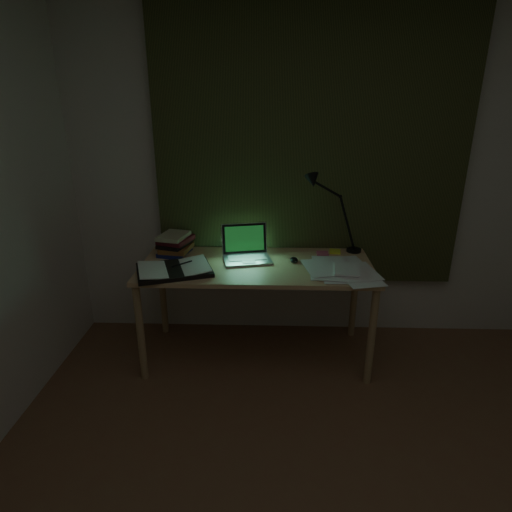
{
  "coord_description": "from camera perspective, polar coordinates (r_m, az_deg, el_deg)",
  "views": [
    {
      "loc": [
        -0.28,
        -1.13,
        1.79
      ],
      "look_at": [
        -0.37,
        1.46,
        0.82
      ],
      "focal_mm": 30.0,
      "sensor_mm": 36.0,
      "label": 1
    }
  ],
  "objects": [
    {
      "name": "wall_back",
      "position": [
        3.18,
        7.04,
        10.66
      ],
      "size": [
        3.5,
        0.0,
        2.5
      ],
      "primitive_type": "cube",
      "color": "silver",
      "rests_on": "ground"
    },
    {
      "name": "curtain",
      "position": [
        3.12,
        7.27,
        14.16
      ],
      "size": [
        2.2,
        0.06,
        2.0
      ],
      "primitive_type": "cube",
      "color": "#2A3118",
      "rests_on": "wall_back"
    },
    {
      "name": "desk",
      "position": [
        3.06,
        0.08,
        -7.34
      ],
      "size": [
        1.57,
        0.69,
        0.72
      ],
      "primitive_type": null,
      "color": "tan",
      "rests_on": "floor"
    },
    {
      "name": "laptop",
      "position": [
        2.93,
        -1.18,
        1.46
      ],
      "size": [
        0.39,
        0.42,
        0.23
      ],
      "primitive_type": null,
      "rotation": [
        0.0,
        0.0,
        0.21
      ],
      "color": "silver",
      "rests_on": "desk"
    },
    {
      "name": "open_textbook",
      "position": [
        2.82,
        -10.87,
        -1.73
      ],
      "size": [
        0.55,
        0.47,
        0.04
      ],
      "primitive_type": null,
      "rotation": [
        0.0,
        0.0,
        0.33
      ],
      "color": "white",
      "rests_on": "desk"
    },
    {
      "name": "book_stack",
      "position": [
        3.13,
        -10.75,
        1.67
      ],
      "size": [
        0.24,
        0.27,
        0.16
      ],
      "primitive_type": null,
      "rotation": [
        0.0,
        0.0,
        -0.23
      ],
      "color": "white",
      "rests_on": "desk"
    },
    {
      "name": "loose_papers",
      "position": [
        2.85,
        10.91,
        -1.75
      ],
      "size": [
        0.39,
        0.41,
        0.02
      ],
      "primitive_type": null,
      "rotation": [
        0.0,
        0.0,
        -0.09
      ],
      "color": "white",
      "rests_on": "desk"
    },
    {
      "name": "mouse",
      "position": [
        2.95,
        5.09,
        -0.52
      ],
      "size": [
        0.06,
        0.09,
        0.03
      ],
      "primitive_type": "ellipsoid",
      "rotation": [
        0.0,
        0.0,
        0.08
      ],
      "color": "black",
      "rests_on": "desk"
    },
    {
      "name": "sticky_yellow",
      "position": [
        3.17,
        10.49,
        0.6
      ],
      "size": [
        0.09,
        0.09,
        0.02
      ],
      "primitive_type": "cube",
      "rotation": [
        0.0,
        0.0,
        -0.12
      ],
      "color": "yellow",
      "rests_on": "desk"
    },
    {
      "name": "sticky_pink",
      "position": [
        3.11,
        8.85,
        0.3
      ],
      "size": [
        0.08,
        0.08,
        0.02
      ],
      "primitive_type": "cube",
      "rotation": [
        0.0,
        0.0,
        -0.02
      ],
      "color": "#D85475",
      "rests_on": "desk"
    },
    {
      "name": "desk_lamp",
      "position": [
        3.14,
        13.3,
        5.51
      ],
      "size": [
        0.42,
        0.34,
        0.57
      ],
      "primitive_type": null,
      "rotation": [
        0.0,
        0.0,
        -0.12
      ],
      "color": "black",
      "rests_on": "desk"
    }
  ]
}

